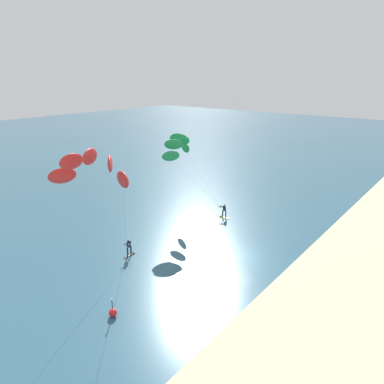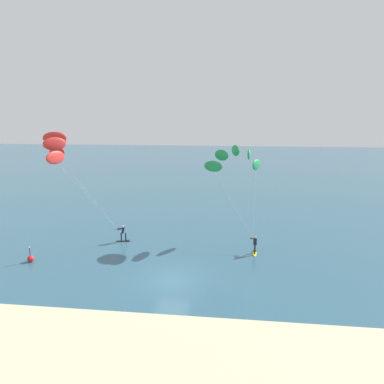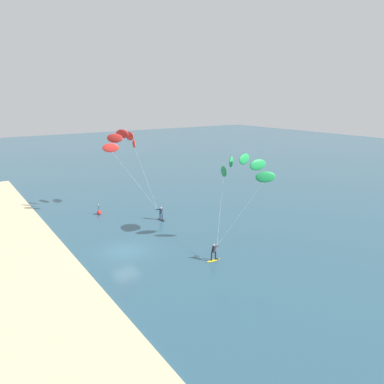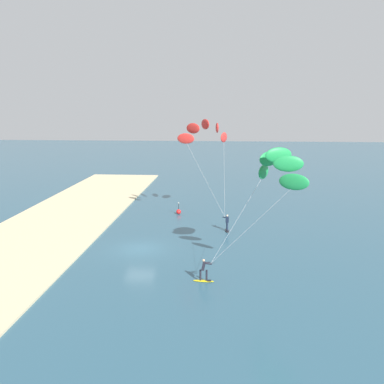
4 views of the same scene
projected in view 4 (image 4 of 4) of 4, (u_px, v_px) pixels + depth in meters
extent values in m
plane|color=#2D566B|center=(140.00, 249.00, 37.54)|extent=(240.00, 240.00, 0.00)
cube|color=beige|center=(25.00, 245.00, 38.31)|extent=(80.00, 11.61, 0.16)
ellipsoid|color=#333338|center=(227.00, 230.00, 43.00)|extent=(1.53, 0.50, 0.08)
cube|color=black|center=(227.00, 231.00, 42.59)|extent=(0.31, 0.31, 0.02)
cylinder|color=#192338|center=(227.00, 226.00, 43.14)|extent=(0.14, 0.14, 0.78)
cylinder|color=#192338|center=(227.00, 227.00, 42.70)|extent=(0.14, 0.14, 0.78)
cube|color=#192338|center=(227.00, 220.00, 42.79)|extent=(0.35, 0.33, 0.63)
sphere|color=beige|center=(227.00, 216.00, 42.70)|extent=(0.20, 0.20, 0.20)
cylinder|color=black|center=(225.00, 217.00, 43.26)|extent=(0.51, 0.27, 0.03)
cylinder|color=#192338|center=(225.00, 217.00, 42.96)|extent=(0.47, 0.51, 0.15)
cylinder|color=#192338|center=(227.00, 217.00, 43.04)|extent=(0.61, 0.14, 0.15)
ellipsoid|color=red|center=(224.00, 137.00, 47.14)|extent=(1.96, 0.92, 1.10)
ellipsoid|color=red|center=(217.00, 128.00, 46.63)|extent=(1.98, 0.46, 1.10)
ellipsoid|color=red|center=(205.00, 124.00, 46.03)|extent=(1.89, 1.16, 1.10)
ellipsoid|color=red|center=(193.00, 128.00, 45.58)|extent=(1.53, 1.69, 1.10)
ellipsoid|color=red|center=(186.00, 139.00, 45.48)|extent=(0.92, 1.96, 1.10)
cylinder|color=#B2B2B7|center=(224.00, 177.00, 45.23)|extent=(5.49, 0.24, 7.31)
cylinder|color=#B2B2B7|center=(205.00, 178.00, 44.40)|extent=(3.49, 4.27, 7.31)
ellipsoid|color=yellow|center=(203.00, 281.00, 30.57)|extent=(0.45, 1.52, 0.08)
cube|color=black|center=(209.00, 281.00, 30.51)|extent=(0.30, 0.30, 0.02)
cylinder|color=black|center=(200.00, 275.00, 30.52)|extent=(0.14, 0.14, 0.78)
cylinder|color=black|center=(207.00, 275.00, 30.46)|extent=(0.14, 0.14, 0.78)
cube|color=black|center=(204.00, 266.00, 30.35)|extent=(0.32, 0.34, 0.63)
sphere|color=tan|center=(204.00, 260.00, 30.27)|extent=(0.20, 0.20, 0.20)
cylinder|color=black|center=(211.00, 263.00, 30.47)|extent=(0.22, 0.53, 0.03)
cylinder|color=black|center=(207.00, 263.00, 30.50)|extent=(0.47, 0.51, 0.15)
cylinder|color=black|center=(208.00, 264.00, 30.29)|extent=(0.11, 0.60, 0.15)
ellipsoid|color=#1E9347|center=(294.00, 182.00, 28.39)|extent=(1.15, 1.99, 1.10)
ellipsoid|color=#1E9347|center=(288.00, 164.00, 29.00)|extent=(0.40, 2.05, 1.10)
ellipsoid|color=#1E9347|center=(279.00, 155.00, 30.31)|extent=(1.00, 2.03, 1.10)
ellipsoid|color=#1E9347|center=(269.00, 159.00, 31.79)|extent=(1.62, 1.72, 1.10)
ellipsoid|color=#1E9347|center=(264.00, 172.00, 32.83)|extent=(1.99, 1.15, 1.10)
cylinder|color=#B2B2B7|center=(251.00, 226.00, 29.46)|extent=(0.51, 5.47, 5.74)
cylinder|color=#B2B2B7|center=(238.00, 218.00, 31.68)|extent=(3.93, 3.86, 5.74)
sphere|color=red|center=(179.00, 212.00, 49.69)|extent=(0.56, 0.56, 0.56)
cylinder|color=#262628|center=(179.00, 206.00, 49.57)|extent=(0.06, 0.06, 0.70)
sphere|color=#F2F2CC|center=(179.00, 203.00, 49.49)|extent=(0.12, 0.12, 0.12)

